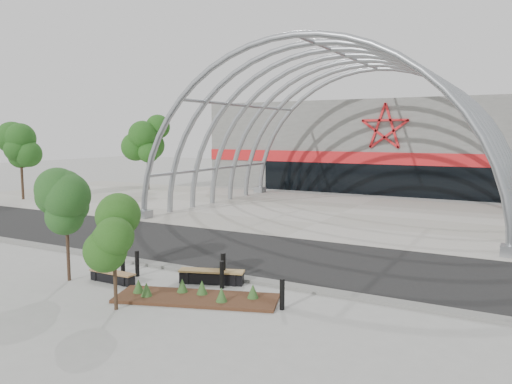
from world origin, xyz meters
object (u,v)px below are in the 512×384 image
at_px(street_tree_0, 66,206).
at_px(bollard_2, 222,275).
at_px(bench_1, 212,277).
at_px(bench_0, 112,277).
at_px(street_tree_1, 114,232).

distance_m(street_tree_0, bollard_2, 5.95).
distance_m(bench_1, bollard_2, 0.70).
relative_size(bench_0, bollard_2, 1.98).
bearing_deg(bollard_2, street_tree_0, -160.58).
bearing_deg(street_tree_0, bench_0, 20.99).
bearing_deg(street_tree_1, street_tree_0, 158.94).
xyz_separation_m(street_tree_0, bench_1, (4.62, 2.12, -2.42)).
bearing_deg(bollard_2, bench_0, -161.23).
relative_size(bench_1, bollard_2, 2.48).
bearing_deg(bollard_2, street_tree_1, -117.11).
distance_m(street_tree_1, bench_0, 3.56).
relative_size(street_tree_1, bench_1, 1.41).
bearing_deg(street_tree_1, bench_1, 73.35).
distance_m(street_tree_0, street_tree_1, 3.84).
xyz_separation_m(street_tree_1, bollard_2, (1.65, 3.22, -1.86)).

